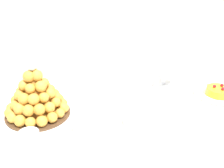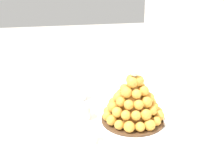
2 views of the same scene
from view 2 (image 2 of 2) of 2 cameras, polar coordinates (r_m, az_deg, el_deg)
serving_tray at (r=1.03m, az=0.04°, el=-8.66°), size 0.69×0.38×0.02m
croquembouche at (r=1.04m, az=4.26°, el=-3.45°), size 0.23×0.23×0.21m
dessert_cup_left at (r=1.23m, az=-6.62°, el=-1.86°), size 0.06×0.06×0.05m
dessert_cup_mid_left at (r=1.08m, az=-5.86°, el=-5.58°), size 0.06×0.06×0.05m
dessert_cup_centre at (r=0.94m, az=-4.65°, el=-10.17°), size 0.05×0.05×0.05m
wine_glass at (r=1.28m, az=7.93°, el=3.07°), size 0.08×0.08×0.16m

